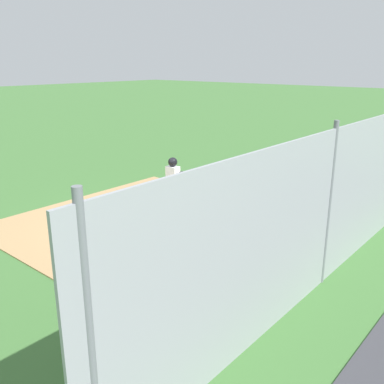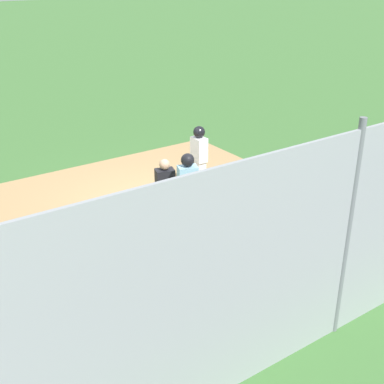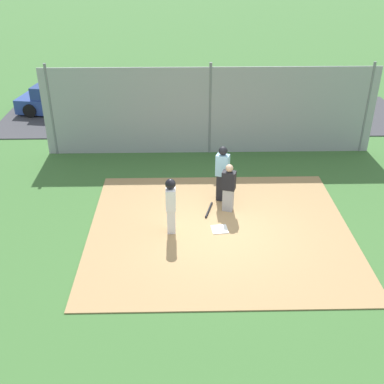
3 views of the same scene
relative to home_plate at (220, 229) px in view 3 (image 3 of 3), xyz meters
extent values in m
plane|color=#3D6B33|center=(0.00, 0.00, -0.04)|extent=(140.00, 140.00, 0.00)
cube|color=#A88456|center=(0.00, 0.00, -0.03)|extent=(7.20, 6.40, 0.03)
cube|color=white|center=(0.00, 0.00, 0.00)|extent=(0.48, 0.48, 0.02)
cube|color=#9E9EA3|center=(-0.32, -1.06, 0.34)|extent=(0.35, 0.30, 0.71)
cube|color=black|center=(-0.32, -1.06, 0.97)|extent=(0.44, 0.36, 0.56)
sphere|color=tan|center=(-0.32, -1.06, 1.36)|extent=(0.22, 0.22, 0.22)
cube|color=black|center=(-0.18, -1.69, 0.41)|extent=(0.36, 0.31, 0.84)
cube|color=#8CC1E0|center=(-0.18, -1.69, 1.16)|extent=(0.45, 0.37, 0.66)
sphere|color=black|center=(-0.18, -1.69, 1.62)|extent=(0.26, 0.26, 0.26)
cube|color=silver|center=(1.33, 0.05, 0.36)|extent=(0.22, 0.30, 0.74)
cube|color=white|center=(1.33, 0.05, 1.03)|extent=(0.26, 0.38, 0.59)
sphere|color=tan|center=(1.33, 0.05, 1.44)|extent=(0.23, 0.23, 0.23)
sphere|color=black|center=(1.33, 0.05, 1.46)|extent=(0.28, 0.28, 0.28)
cylinder|color=black|center=(0.24, -1.01, 0.02)|extent=(0.28, 0.84, 0.06)
cube|color=#93999E|center=(0.00, -5.38, 1.56)|extent=(12.00, 0.05, 3.20)
cylinder|color=slate|center=(-5.70, -5.38, 1.64)|extent=(0.10, 0.10, 3.35)
cylinder|color=slate|center=(0.00, -5.38, 1.64)|extent=(0.10, 0.10, 3.35)
cylinder|color=slate|center=(5.70, -5.38, 1.64)|extent=(0.10, 0.10, 3.35)
cube|color=#38383D|center=(0.00, -9.38, -0.02)|extent=(18.00, 5.20, 0.04)
cube|color=black|center=(-2.44, -9.91, 0.40)|extent=(4.34, 2.09, 0.64)
cube|color=black|center=(-2.59, -9.92, 1.00)|extent=(2.45, 1.78, 0.56)
cylinder|color=black|center=(-1.16, -8.93, 0.30)|extent=(0.61, 0.24, 0.60)
cylinder|color=black|center=(-1.00, -10.63, 0.30)|extent=(0.61, 0.24, 0.60)
cylinder|color=black|center=(-3.88, -9.19, 0.30)|extent=(0.61, 0.24, 0.60)
cylinder|color=black|center=(-3.71, -10.89, 0.30)|extent=(0.61, 0.24, 0.60)
cube|color=#28428C|center=(6.29, -9.92, 0.40)|extent=(4.42, 2.37, 0.64)
cube|color=navy|center=(6.44, -9.94, 1.00)|extent=(2.54, 1.92, 0.56)
cylinder|color=black|center=(4.80, -10.53, 0.30)|extent=(0.62, 0.28, 0.60)
cylinder|color=black|center=(5.08, -8.85, 0.30)|extent=(0.62, 0.28, 0.60)
cylinder|color=black|center=(7.50, -10.98, 0.30)|extent=(0.62, 0.28, 0.60)
cylinder|color=black|center=(7.78, -9.30, 0.30)|extent=(0.62, 0.28, 0.60)
camera|label=1|loc=(-7.74, -8.45, 4.35)|focal=39.62mm
camera|label=2|loc=(-5.34, -9.27, 5.10)|focal=47.72mm
camera|label=3|loc=(1.00, 10.89, 7.15)|focal=43.96mm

